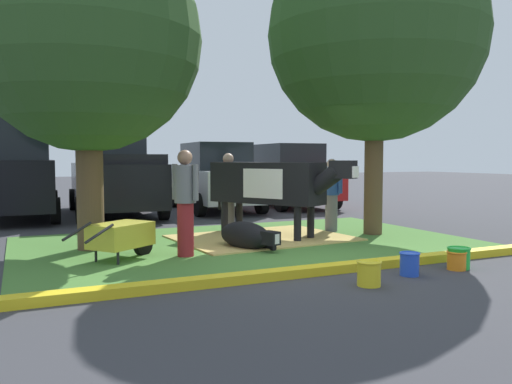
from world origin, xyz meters
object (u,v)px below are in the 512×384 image
Objects in this scene: person_visitor_near at (185,200)px; suv_black at (14,170)px; cow_holstein at (271,183)px; bucket_blue at (409,263)px; hatchback_white at (288,176)px; bucket_orange at (457,260)px; pickup_truck_black at (114,174)px; shade_tree_right at (376,34)px; bucket_yellow at (369,273)px; shade_tree_left at (87,38)px; wheelbarrow at (122,236)px; calf_lying at (246,236)px; person_visitor_far at (331,193)px; sedan_silver at (215,178)px; person_handler at (228,190)px; bucket_green at (459,257)px.

person_visitor_near is 0.36× the size of suv_black.
bucket_blue is at bearing -86.61° from cow_holstein.
hatchback_white reaches higher than cow_holstein.
hatchback_white is (5.58, 6.96, 0.07)m from person_visitor_near.
bucket_orange is 0.05× the size of pickup_truck_black.
shade_tree_right is 19.96× the size of bucket_yellow.
hatchback_white is at bearing 39.61° from shade_tree_left.
shade_tree_left reaches higher than wheelbarrow.
suv_black reaches higher than calf_lying.
person_visitor_near is (-1.15, -0.23, 0.68)m from calf_lying.
person_visitor_near is at bearing -149.99° from cow_holstein.
cow_holstein is 1.55m from person_visitor_far.
hatchback_white reaches higher than person_visitor_near.
person_visitor_near is (-2.11, -1.22, -0.16)m from cow_holstein.
sedan_silver is (-0.19, 9.20, 0.85)m from bucket_orange.
shade_tree_left is at bearing 134.92° from person_visitor_near.
pickup_truck_black is (-3.13, 9.42, 0.98)m from bucket_orange.
person_handler reaches higher than cow_holstein.
bucket_green is at bearing -106.21° from shade_tree_right.
cow_holstein is 6.70m from hatchback_white.
pickup_truck_black reaches higher than wheelbarrow.
person_visitor_near is at bearing 143.41° from bucket_green.
shade_tree_left is at bearing -103.23° from pickup_truck_black.
wheelbarrow is 4.22m from bucket_blue.
sedan_silver reaches higher than person_handler.
shade_tree_right is 5.15m from bucket_orange.
hatchback_white is at bearing 56.63° from calf_lying.
bucket_blue is at bearing -82.14° from person_handler.
calf_lying is 6.86m from pickup_truck_black.
person_handler reaches higher than bucket_orange.
shade_tree_left is at bearing 105.59° from wheelbarrow.
bucket_yellow is 10.53m from hatchback_white.
shade_tree_right is 4.68× the size of calf_lying.
hatchback_white is (3.92, 4.61, 0.09)m from person_handler.
bucket_yellow is 0.87m from bucket_blue.
hatchback_white is at bearing 49.63° from person_handler.
bucket_orange is at bearing -73.90° from cow_holstein.
shade_tree_right is 5.08m from bucket_green.
person_handler is 0.36× the size of suv_black.
wheelbarrow is at bearing -173.69° from shade_tree_right.
person_handler is (2.94, 1.07, -2.65)m from shade_tree_left.
shade_tree_left is 1.17× the size of suv_black.
person_visitor_near reaches higher than bucket_green.
bucket_orange is at bearing 0.31° from bucket_blue.
calf_lying is 0.78× the size of person_visitor_near.
person_handler is 4.94m from bucket_blue.
suv_black reaches higher than pickup_truck_black.
sedan_silver reaches higher than person_visitor_far.
bucket_blue is 0.07× the size of suv_black.
person_handler is (-2.53, 1.63, -3.14)m from shade_tree_right.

